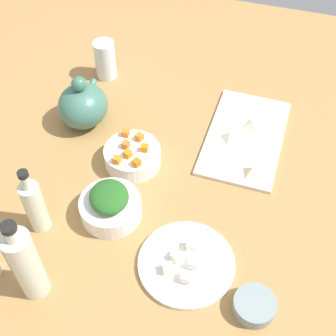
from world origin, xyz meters
The scene contains 26 objects.
tabletop centered at (0.00, 0.00, 1.50)cm, with size 190.00×190.00×3.00cm, color #AA7E47.
cutting_board centered at (21.35, -16.48, 3.50)cm, with size 35.76×20.91×1.00cm, color silver.
plate_tofu centered at (-22.60, -11.39, 3.60)cm, with size 22.25×22.25×1.20cm, color white.
bowl_greens centered at (-14.54, 10.17, 5.64)cm, with size 15.14×15.14×5.28cm, color white.
bowl_carrots centered at (3.10, 10.98, 5.58)cm, with size 15.20×15.20×5.16cm, color white.
bowl_small_side centered at (-28.56, -27.98, 4.73)cm, with size 9.13×9.13×3.45cm, color gray.
teapot centered at (14.28, 29.92, 9.44)cm, with size 16.76×14.04×16.24cm.
bottle_0 centered at (-37.75, 18.70, 13.71)cm, with size 6.11×6.11×24.75cm.
bottle_1 centered at (-22.56, 25.37, 11.13)cm, with size 4.80×4.80×20.07cm.
drinking_glass_1 centered at (36.21, 32.08, 9.23)cm, with size 6.68×6.68×12.46cm, color white.
carrot_cube_0 centered at (3.56, 12.83, 9.06)cm, with size 1.80×1.80×1.80cm, color orange.
carrot_cube_1 centered at (-1.50, 7.96, 9.06)cm, with size 1.80×1.80×1.80cm, color orange.
carrot_cube_2 centered at (7.65, 14.42, 9.06)cm, with size 1.80×1.80×1.80cm, color orange.
carrot_cube_3 centered at (7.34, 10.32, 9.06)cm, with size 1.80×1.80×1.80cm, color orange.
carrot_cube_4 centered at (3.91, 7.69, 9.06)cm, with size 1.80×1.80×1.80cm, color orange.
carrot_cube_5 centered at (-2.10, 13.15, 9.06)cm, with size 1.80×1.80×1.80cm, color orange.
carrot_cube_6 centered at (0.64, 11.20, 9.06)cm, with size 1.80×1.80×1.80cm, color orange.
chopped_greens_mound centered at (-14.54, 10.17, 10.28)cm, with size 10.51×9.40×4.00cm, color #266122.
tofu_cube_0 centered at (-23.09, -13.09, 5.30)cm, with size 2.20×2.20×2.20cm, color white.
tofu_cube_1 centered at (-22.33, -8.92, 5.30)cm, with size 2.20×2.20×2.20cm, color white.
tofu_cube_2 centered at (-25.94, -7.96, 5.30)cm, with size 2.20×2.20×2.20cm, color white.
tofu_cube_3 centered at (-18.71, -11.33, 5.30)cm, with size 2.20×2.20×2.20cm, color white.
tofu_cube_4 centered at (-26.88, -12.41, 5.30)cm, with size 2.20×2.20×2.20cm, color white.
dumpling_0 centered at (19.11, -12.35, 5.15)cm, with size 4.25×4.18×2.31cm, color beige.
dumpling_1 centered at (25.52, -17.54, 5.06)cm, with size 4.61×4.09×2.12cm, color beige.
dumpling_2 centered at (7.91, -20.69, 5.30)cm, with size 4.18×4.17×2.61cm, color beige.
Camera 1 is at (-72.72, -22.53, 97.44)cm, focal length 48.99 mm.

